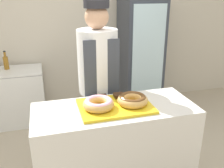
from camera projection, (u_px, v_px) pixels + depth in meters
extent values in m
cube|color=beige|center=(77.00, 26.00, 3.93)|extent=(8.00, 0.06, 2.70)
cube|color=beige|center=(115.00, 152.00, 2.32)|extent=(1.41, 0.59, 0.93)
cube|color=yellow|center=(115.00, 106.00, 2.15)|extent=(0.62, 0.44, 0.02)
torus|color=tan|center=(99.00, 104.00, 2.08)|extent=(0.26, 0.26, 0.07)
torus|color=#EFADC6|center=(98.00, 102.00, 2.07)|extent=(0.24, 0.24, 0.05)
torus|color=tan|center=(133.00, 100.00, 2.15)|extent=(0.26, 0.26, 0.07)
torus|color=brown|center=(133.00, 98.00, 2.15)|extent=(0.24, 0.24, 0.05)
cube|color=#382111|center=(102.00, 97.00, 2.26)|extent=(0.09, 0.09, 0.03)
cube|color=#382111|center=(119.00, 95.00, 2.30)|extent=(0.09, 0.09, 0.03)
cylinder|color=#4C4C51|center=(99.00, 126.00, 2.83)|extent=(0.29, 0.29, 0.87)
cylinder|color=white|center=(98.00, 61.00, 2.56)|extent=(0.41, 0.41, 0.65)
cube|color=#383D47|center=(103.00, 106.00, 2.54)|extent=(0.35, 0.02, 1.37)
sphere|color=tan|center=(97.00, 17.00, 2.40)|extent=(0.24, 0.24, 0.24)
cylinder|color=#232328|center=(96.00, 4.00, 2.35)|extent=(0.25, 0.25, 0.08)
cube|color=#333842|center=(140.00, 54.00, 3.98)|extent=(0.61, 0.61, 1.85)
cube|color=silver|center=(148.00, 56.00, 3.69)|extent=(0.50, 0.02, 1.48)
cube|color=white|center=(7.00, 97.00, 3.65)|extent=(1.05, 0.57, 0.81)
cube|color=gray|center=(3.00, 72.00, 3.51)|extent=(1.05, 0.57, 0.01)
cylinder|color=#99661E|center=(6.00, 63.00, 3.56)|extent=(0.07, 0.07, 0.18)
cylinder|color=#99661E|center=(5.00, 54.00, 3.52)|extent=(0.03, 0.03, 0.07)
cylinder|color=black|center=(4.00, 51.00, 3.50)|extent=(0.03, 0.03, 0.01)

